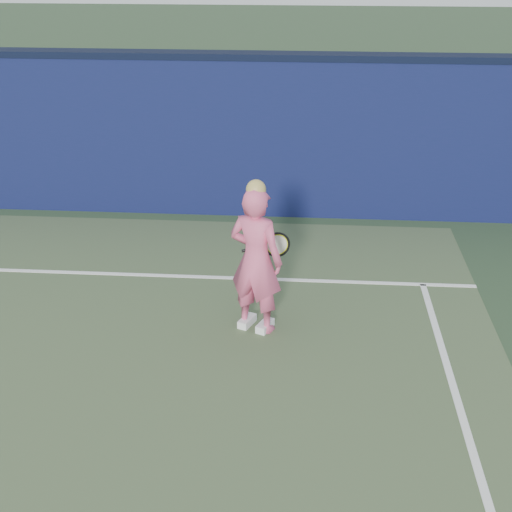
{
  "coord_description": "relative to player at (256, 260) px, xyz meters",
  "views": [
    {
      "loc": [
        3.22,
        -4.58,
        4.37
      ],
      "look_at": [
        2.66,
        2.74,
        0.94
      ],
      "focal_mm": 50.0,
      "sensor_mm": 36.0,
      "label": 1
    }
  ],
  "objects": [
    {
      "name": "wall_cap",
      "position": [
        -2.66,
        3.76,
        1.66
      ],
      "size": [
        24.0,
        0.42,
        0.1
      ],
      "primitive_type": "cube",
      "color": "black",
      "rests_on": "backstop_wall"
    },
    {
      "name": "racket",
      "position": [
        0.19,
        0.45,
        -0.01
      ],
      "size": [
        0.6,
        0.13,
        0.32
      ],
      "rotation": [
        0.0,
        0.0,
        -0.12
      ],
      "color": "black",
      "rests_on": "ground"
    },
    {
      "name": "backstop_wall",
      "position": [
        -2.66,
        3.76,
        0.36
      ],
      "size": [
        24.0,
        0.4,
        2.5
      ],
      "primitive_type": "cube",
      "color": "#0D153D",
      "rests_on": "ground"
    },
    {
      "name": "player",
      "position": [
        0.0,
        0.0,
        0.0
      ],
      "size": [
        0.76,
        0.64,
        1.85
      ],
      "rotation": [
        0.0,
        0.0,
        2.75
      ],
      "color": "#E35882",
      "rests_on": "ground"
    }
  ]
}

